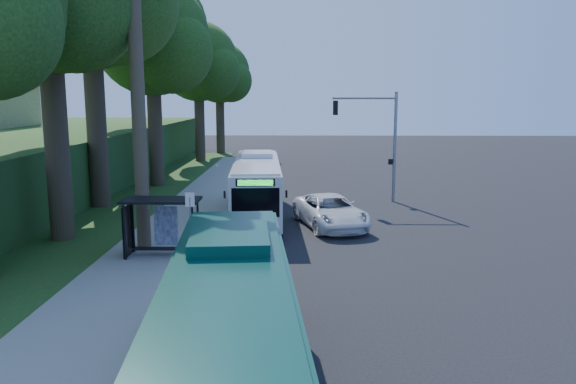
{
  "coord_description": "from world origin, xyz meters",
  "views": [
    {
      "loc": [
        -1.28,
        -25.72,
        6.8
      ],
      "look_at": [
        -1.81,
        1.0,
        2.17
      ],
      "focal_mm": 35.0,
      "sensor_mm": 36.0,
      "label": 1
    }
  ],
  "objects_px": {
    "teal_bus": "(229,341)",
    "pickup": "(331,211)",
    "white_bus": "(257,187)",
    "bus_shelter": "(156,216)"
  },
  "relations": [
    {
      "from": "teal_bus",
      "to": "pickup",
      "type": "xyz_separation_m",
      "value": [
        3.09,
        17.72,
        -0.94
      ]
    },
    {
      "from": "pickup",
      "to": "teal_bus",
      "type": "bearing_deg",
      "value": -115.7
    },
    {
      "from": "pickup",
      "to": "bus_shelter",
      "type": "bearing_deg",
      "value": -158.79
    },
    {
      "from": "bus_shelter",
      "to": "white_bus",
      "type": "xyz_separation_m",
      "value": [
        3.61,
        8.16,
        -0.09
      ]
    },
    {
      "from": "white_bus",
      "to": "pickup",
      "type": "relative_size",
      "value": 2.0
    },
    {
      "from": "bus_shelter",
      "to": "teal_bus",
      "type": "height_order",
      "value": "teal_bus"
    },
    {
      "from": "white_bus",
      "to": "teal_bus",
      "type": "distance_m",
      "value": 20.16
    },
    {
      "from": "teal_bus",
      "to": "pickup",
      "type": "height_order",
      "value": "teal_bus"
    },
    {
      "from": "bus_shelter",
      "to": "white_bus",
      "type": "relative_size",
      "value": 0.27
    },
    {
      "from": "bus_shelter",
      "to": "teal_bus",
      "type": "distance_m",
      "value": 12.8
    }
  ]
}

